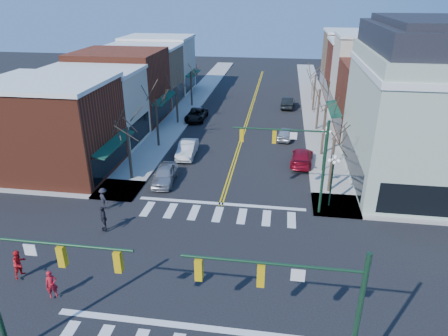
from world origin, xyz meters
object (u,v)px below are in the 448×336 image
at_px(lamppost_corner, 333,172).
at_px(car_left_near, 165,174).
at_px(car_left_far, 196,115).
at_px(pedestrian_dark_a, 104,218).
at_px(car_left_mid, 187,149).
at_px(victorian_corner, 436,106).
at_px(car_right_far, 288,103).
at_px(car_right_near, 302,157).
at_px(lamppost_midblock, 325,141).
at_px(pedestrian_red_a, 51,284).
at_px(pedestrian_dark_b, 104,198).
at_px(car_right_mid, 285,133).
at_px(pedestrian_red_b, 19,264).

height_order(lamppost_corner, car_left_near, lamppost_corner).
height_order(lamppost_corner, car_left_far, lamppost_corner).
bearing_deg(pedestrian_dark_a, car_left_mid, 141.23).
relative_size(victorian_corner, lamppost_corner, 3.29).
relative_size(car_left_far, car_right_far, 1.10).
bearing_deg(pedestrian_dark_a, car_right_near, 106.46).
bearing_deg(lamppost_midblock, car_left_mid, 171.86).
bearing_deg(pedestrian_red_a, lamppost_corner, 4.90).
bearing_deg(car_left_far, lamppost_midblock, -43.04).
bearing_deg(car_left_near, car_right_far, 63.45).
height_order(lamppost_midblock, pedestrian_dark_b, lamppost_midblock).
bearing_deg(car_left_mid, car_right_near, -4.18).
distance_m(victorian_corner, car_left_mid, 22.23).
relative_size(victorian_corner, car_right_mid, 3.66).
height_order(car_left_far, car_right_mid, car_left_far).
height_order(victorian_corner, car_left_near, victorian_corner).
bearing_deg(car_left_mid, lamppost_midblock, -10.98).
height_order(victorian_corner, pedestrian_dark_b, victorian_corner).
bearing_deg(car_right_near, lamppost_corner, 108.41).
relative_size(pedestrian_red_b, pedestrian_dark_b, 1.05).
bearing_deg(pedestrian_dark_b, pedestrian_dark_a, 150.15).
height_order(victorian_corner, lamppost_corner, victorian_corner).
bearing_deg(victorian_corner, lamppost_midblock, 176.55).
bearing_deg(car_left_near, car_left_mid, 80.41).
distance_m(car_right_mid, pedestrian_dark_a, 23.76).
height_order(car_left_mid, car_right_far, car_left_mid).
xyz_separation_m(car_right_far, pedestrian_red_b, (-15.03, -38.65, 0.26)).
bearing_deg(car_right_mid, car_left_far, -18.29).
bearing_deg(pedestrian_red_a, car_left_near, 48.99).
bearing_deg(car_right_far, car_left_near, 72.45).
relative_size(car_right_mid, pedestrian_dark_a, 2.19).
bearing_deg(car_right_far, car_left_mid, 67.77).
bearing_deg(car_right_near, pedestrian_red_a, 61.93).
bearing_deg(pedestrian_dark_a, pedestrian_red_a, -28.66).
distance_m(lamppost_corner, car_right_mid, 15.35).
bearing_deg(pedestrian_dark_a, lamppost_corner, 81.40).
bearing_deg(car_left_near, victorian_corner, 5.28).
relative_size(car_left_far, pedestrian_red_b, 2.90).
bearing_deg(car_right_near, pedestrian_red_b, 55.14).
bearing_deg(victorian_corner, car_right_far, 117.85).
height_order(car_left_mid, pedestrian_dark_a, pedestrian_dark_a).
xyz_separation_m(lamppost_corner, pedestrian_red_b, (-18.20, -10.94, -1.96)).
distance_m(victorian_corner, lamppost_midblock, 9.10).
bearing_deg(car_left_far, pedestrian_red_a, -91.40).
height_order(lamppost_midblock, car_right_near, lamppost_midblock).
bearing_deg(pedestrian_dark_a, pedestrian_red_b, -55.71).
relative_size(lamppost_midblock, car_left_near, 0.98).
distance_m(car_left_mid, car_right_mid, 11.55).
distance_m(car_left_mid, car_left_far, 11.97).
distance_m(victorian_corner, car_left_far, 27.61).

